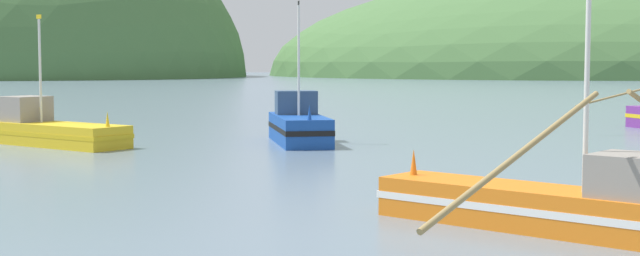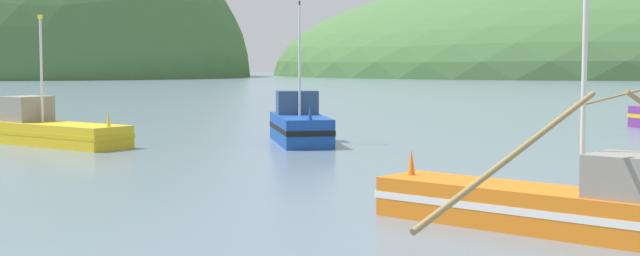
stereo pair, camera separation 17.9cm
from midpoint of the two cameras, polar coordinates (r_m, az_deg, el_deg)
The scene contains 5 objects.
hill_mid_right at distance 234.04m, azimuth -19.01°, elevation 3.16°, with size 116.92×93.53×86.14m, color #47703D.
hill_far_center at distance 260.62m, azimuth 17.51°, elevation 3.30°, with size 182.59×146.07×56.92m, color #47703D.
fishing_boat_yellow at distance 45.04m, azimuth -17.44°, elevation -0.11°, with size 9.40×8.30×6.31m.
fishing_boat_orange at distance 21.17m, azimuth 18.75°, elevation -5.09°, with size 10.91×11.22×7.56m.
fishing_boat_blue at distance 43.56m, azimuth -1.19°, elevation 0.12°, with size 3.02×7.21×7.02m.
Camera 2 is at (-6.65, -8.83, 4.09)m, focal length 49.32 mm.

